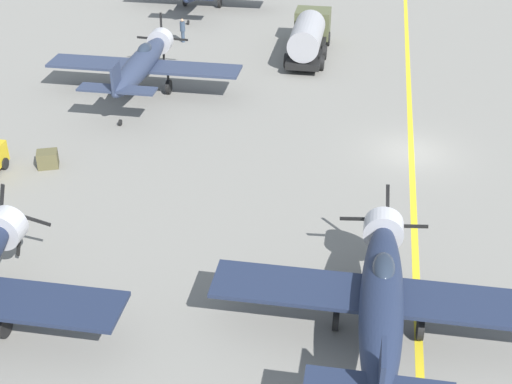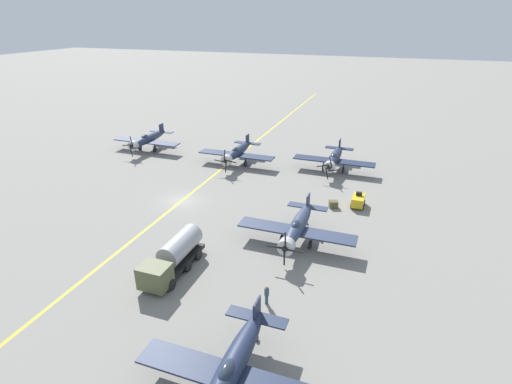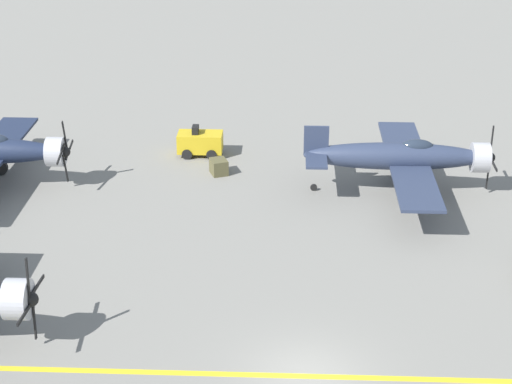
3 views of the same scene
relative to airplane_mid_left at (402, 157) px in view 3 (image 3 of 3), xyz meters
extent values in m
plane|color=gray|center=(16.31, -5.14, -2.01)|extent=(400.00, 400.00, 0.00)
cube|color=yellow|center=(16.31, -5.14, -2.01)|extent=(0.30, 160.00, 0.01)
cylinder|color=#B7B7BC|center=(0.13, -18.25, 0.04)|extent=(1.58, 0.90, 1.58)
sphere|color=black|center=(0.13, -17.75, 0.04)|extent=(0.56, 0.56, 0.56)
cube|color=black|center=(0.35, -17.75, -0.81)|extent=(0.57, 0.06, 1.73)
cube|color=black|center=(0.98, -17.75, 0.25)|extent=(1.73, 0.06, 0.57)
cube|color=black|center=(-0.09, -17.75, 0.89)|extent=(0.57, 0.06, 1.73)
cube|color=black|center=(-0.72, -17.75, -0.18)|extent=(1.73, 0.06, 0.57)
cylinder|color=black|center=(-1.37, -21.94, -1.56)|extent=(0.22, 0.90, 0.90)
ellipsoid|color=#2D3851|center=(0.00, -0.41, 0.04)|extent=(1.50, 9.50, 1.42)
cylinder|color=#B7B7BC|center=(0.00, 4.04, 0.04)|extent=(1.58, 0.90, 1.58)
ellipsoid|color=#232D3D|center=(0.00, 0.73, 0.60)|extent=(0.80, 1.70, 0.76)
cube|color=#2D3851|center=(0.00, 0.35, -0.30)|extent=(12.00, 2.10, 0.16)
cube|color=#2D3851|center=(0.00, -4.50, 0.19)|extent=(4.40, 1.10, 0.12)
cube|color=#2D3851|center=(0.00, -4.50, 0.84)|extent=(0.14, 1.30, 1.60)
sphere|color=black|center=(0.00, 4.54, 0.04)|extent=(0.56, 0.56, 0.56)
cube|color=black|center=(-0.87, 4.54, 0.02)|extent=(1.75, 0.06, 0.18)
cube|color=black|center=(0.02, 4.54, -0.84)|extent=(0.18, 0.06, 1.75)
cube|color=black|center=(0.87, 4.54, 0.06)|extent=(1.75, 0.06, 0.18)
cube|color=black|center=(-0.02, 4.54, 0.91)|extent=(0.18, 0.06, 1.75)
cylinder|color=black|center=(-1.50, 0.35, -0.93)|extent=(0.14, 0.14, 1.26)
cylinder|color=black|center=(-1.50, 0.35, -1.56)|extent=(0.22, 0.90, 0.90)
cylinder|color=black|center=(1.50, 0.35, -0.93)|extent=(0.14, 0.14, 1.26)
cylinder|color=black|center=(1.50, 0.35, -1.56)|extent=(0.22, 0.90, 0.90)
cylinder|color=black|center=(0.00, -4.56, -1.83)|extent=(0.12, 0.36, 0.36)
cylinder|color=#B7B7BC|center=(14.82, -15.88, 0.04)|extent=(1.58, 0.90, 1.58)
sphere|color=black|center=(14.82, -15.38, 0.04)|extent=(0.56, 0.56, 0.56)
cube|color=black|center=(14.90, -15.38, 0.91)|extent=(0.29, 0.06, 1.76)
cube|color=black|center=(13.95, -15.38, 0.11)|extent=(1.76, 0.06, 0.29)
cube|color=black|center=(14.75, -15.38, -0.83)|extent=(0.29, 0.06, 1.76)
cube|color=black|center=(15.70, -15.38, -0.04)|extent=(1.76, 0.06, 0.29)
cube|color=gold|center=(-4.82, -11.12, -1.21)|extent=(1.40, 2.60, 1.10)
cube|color=black|center=(-4.82, -11.38, -0.44)|extent=(0.70, 0.36, 0.44)
cylinder|color=black|center=(-5.50, -10.40, -1.71)|extent=(0.20, 0.60, 0.60)
cylinder|color=black|center=(-4.13, -10.40, -1.71)|extent=(0.20, 0.60, 0.60)
cylinder|color=black|center=(-5.50, -11.83, -1.71)|extent=(0.20, 0.60, 0.60)
cylinder|color=black|center=(-4.13, -11.83, -1.71)|extent=(0.20, 0.60, 0.60)
cube|color=brown|center=(-2.04, -9.80, -1.59)|extent=(1.26, 1.16, 0.85)
camera|label=1|loc=(13.74, -39.51, 15.69)|focal=50.00mm
camera|label=2|loc=(-8.15, 34.58, 19.57)|focal=28.00mm
camera|label=3|loc=(41.66, -5.87, 16.79)|focal=60.00mm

